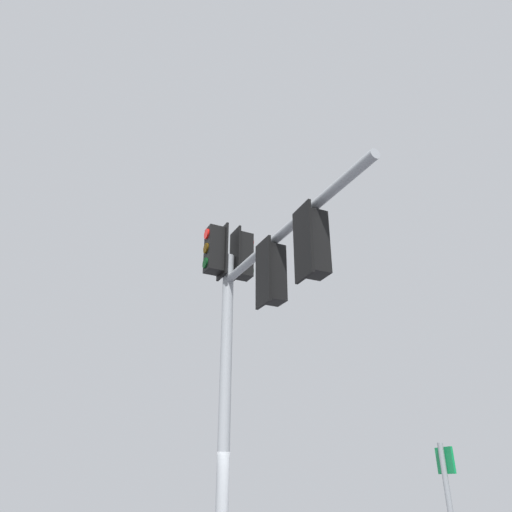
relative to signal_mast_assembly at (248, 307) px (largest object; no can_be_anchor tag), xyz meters
The scene contains 1 object.
signal_mast_assembly is the anchor object (origin of this frame).
Camera 1 is at (-1.15, -7.46, 2.04)m, focal length 33.69 mm.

